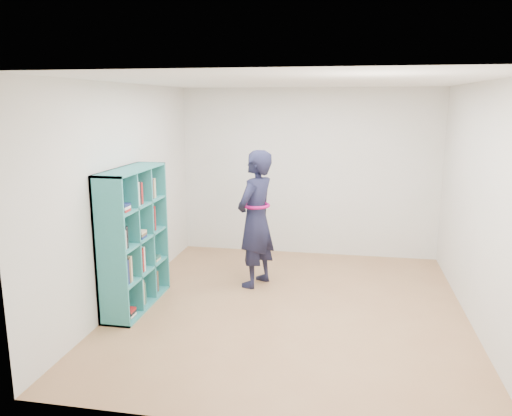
# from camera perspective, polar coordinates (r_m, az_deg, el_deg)

# --- Properties ---
(floor) EXTENTS (4.50, 4.50, 0.00)m
(floor) POSITION_cam_1_polar(r_m,az_deg,el_deg) (6.01, 3.92, -11.35)
(floor) COLOR #986945
(floor) RESTS_ON ground
(ceiling) EXTENTS (4.50, 4.50, 0.00)m
(ceiling) POSITION_cam_1_polar(r_m,az_deg,el_deg) (5.52, 4.32, 14.25)
(ceiling) COLOR white
(ceiling) RESTS_ON wall_back
(wall_left) EXTENTS (0.02, 4.50, 2.60)m
(wall_left) POSITION_cam_1_polar(r_m,az_deg,el_deg) (6.17, -14.68, 1.53)
(wall_left) COLOR silver
(wall_left) RESTS_ON floor
(wall_right) EXTENTS (0.02, 4.50, 2.60)m
(wall_right) POSITION_cam_1_polar(r_m,az_deg,el_deg) (5.76, 24.28, 0.11)
(wall_right) COLOR silver
(wall_right) RESTS_ON floor
(wall_back) EXTENTS (4.00, 0.02, 2.60)m
(wall_back) POSITION_cam_1_polar(r_m,az_deg,el_deg) (7.83, 5.99, 4.03)
(wall_back) COLOR silver
(wall_back) RESTS_ON floor
(wall_front) EXTENTS (4.00, 0.02, 2.60)m
(wall_front) POSITION_cam_1_polar(r_m,az_deg,el_deg) (3.47, -0.17, -6.20)
(wall_front) COLOR silver
(wall_front) RESTS_ON floor
(bookshelf) EXTENTS (0.36, 1.24, 1.65)m
(bookshelf) POSITION_cam_1_polar(r_m,az_deg,el_deg) (5.99, -14.02, -3.59)
(bookshelf) COLOR teal
(bookshelf) RESTS_ON floor
(person) EXTENTS (0.64, 0.77, 1.79)m
(person) POSITION_cam_1_polar(r_m,az_deg,el_deg) (6.46, -0.02, -1.25)
(person) COLOR black
(person) RESTS_ON floor
(smartphone) EXTENTS (0.05, 0.09, 0.12)m
(smartphone) POSITION_cam_1_polar(r_m,az_deg,el_deg) (6.60, -0.75, 0.07)
(smartphone) COLOR silver
(smartphone) RESTS_ON person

